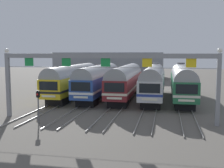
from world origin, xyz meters
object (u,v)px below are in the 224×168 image
at_px(commuter_train_green, 182,81).
at_px(yard_signal_mast, 38,100).
at_px(commuter_train_yellow, 73,79).
at_px(commuter_train_maroon, 126,80).
at_px(catenary_gantry, 106,67).
at_px(commuter_train_blue, 99,79).
at_px(commuter_train_silver, 154,80).

bearing_deg(commuter_train_green, yard_signal_mast, -131.03).
relative_size(commuter_train_yellow, commuter_train_green, 1.00).
height_order(commuter_train_yellow, yard_signal_mast, commuter_train_yellow).
xyz_separation_m(commuter_train_maroon, catenary_gantry, (0.00, -13.49, 2.54)).
height_order(commuter_train_blue, commuter_train_green, same).
bearing_deg(commuter_train_silver, catenary_gantry, -106.20).
distance_m(commuter_train_maroon, commuter_train_green, 7.85).
relative_size(commuter_train_blue, commuter_train_maroon, 1.00).
height_order(commuter_train_silver, catenary_gantry, catenary_gantry).
bearing_deg(commuter_train_green, catenary_gantry, -120.17).
distance_m(commuter_train_blue, catenary_gantry, 14.28).
height_order(commuter_train_green, yard_signal_mast, commuter_train_green).
distance_m(commuter_train_yellow, commuter_train_silver, 11.77).
distance_m(commuter_train_silver, catenary_gantry, 14.28).
xyz_separation_m(commuter_train_yellow, commuter_train_maroon, (7.85, 0.00, 0.00)).
relative_size(commuter_train_silver, catenary_gantry, 0.86).
bearing_deg(commuter_train_silver, yard_signal_mast, -121.87).
bearing_deg(commuter_train_maroon, commuter_train_blue, 179.94).
bearing_deg(catenary_gantry, commuter_train_yellow, 120.17).
distance_m(commuter_train_yellow, commuter_train_maroon, 7.85).
relative_size(catenary_gantry, yard_signal_mast, 6.75).
height_order(commuter_train_silver, yard_signal_mast, commuter_train_silver).
relative_size(commuter_train_blue, commuter_train_green, 1.00).
xyz_separation_m(commuter_train_silver, commuter_train_green, (3.92, 0.00, 0.00)).
relative_size(commuter_train_yellow, yard_signal_mast, 5.82).
bearing_deg(commuter_train_maroon, commuter_train_green, 0.03).
height_order(commuter_train_blue, yard_signal_mast, commuter_train_blue).
distance_m(commuter_train_blue, commuter_train_maroon, 3.92).
bearing_deg(commuter_train_maroon, yard_signal_mast, -110.46).
distance_m(commuter_train_maroon, yard_signal_mast, 16.84).
height_order(commuter_train_maroon, catenary_gantry, catenary_gantry).
bearing_deg(yard_signal_mast, commuter_train_blue, 82.91).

